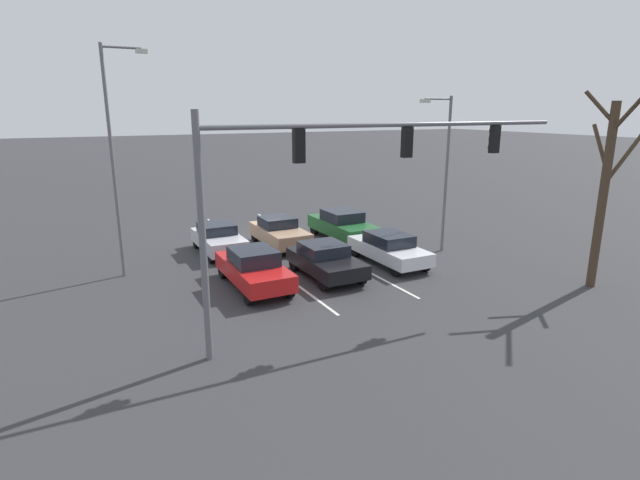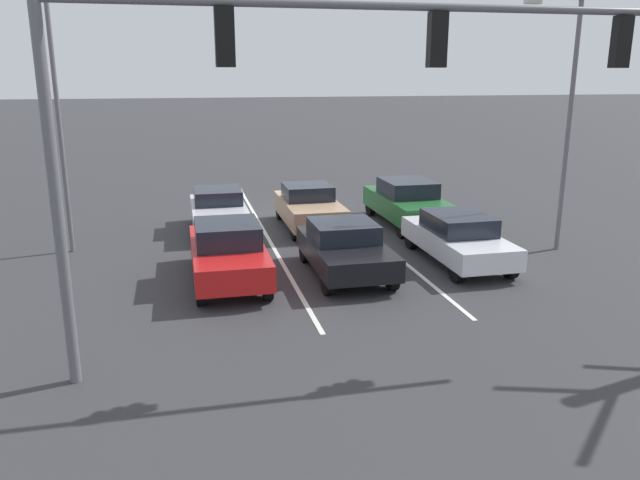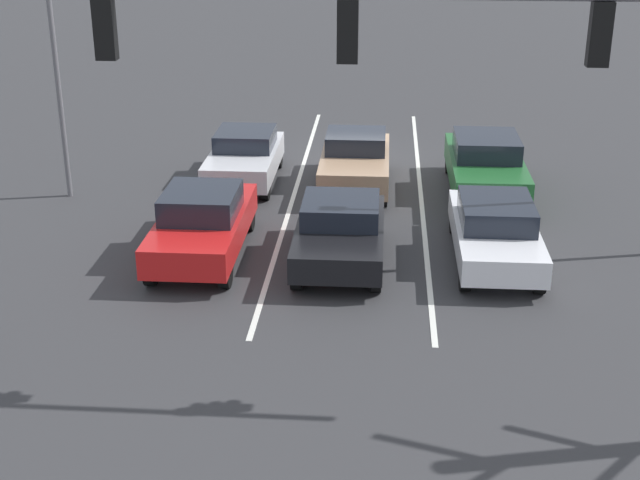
# 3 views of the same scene
# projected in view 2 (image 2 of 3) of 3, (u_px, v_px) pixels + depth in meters

# --- Properties ---
(ground_plane) EXTENTS (240.00, 240.00, 0.00)m
(ground_plane) POSITION_uv_depth(u_px,v_px,m) (300.00, 214.00, 24.33)
(ground_plane) COLOR #333335
(lane_stripe_left_divider) EXTENTS (0.12, 17.52, 0.01)m
(lane_stripe_left_divider) POSITION_uv_depth(u_px,v_px,m) (363.00, 228.00, 22.10)
(lane_stripe_left_divider) COLOR silver
(lane_stripe_left_divider) RESTS_ON ground_plane
(lane_stripe_center_divider) EXTENTS (0.12, 17.52, 0.01)m
(lane_stripe_center_divider) POSITION_uv_depth(u_px,v_px,m) (266.00, 234.00, 21.36)
(lane_stripe_center_divider) COLOR silver
(lane_stripe_center_divider) RESTS_ON ground_plane
(car_white_leftlane_front) EXTENTS (1.80, 4.49, 1.43)m
(car_white_leftlane_front) POSITION_uv_depth(u_px,v_px,m) (458.00, 237.00, 17.98)
(car_white_leftlane_front) COLOR silver
(car_white_leftlane_front) RESTS_ON ground_plane
(car_black_midlane_front) EXTENTS (1.93, 4.08, 1.42)m
(car_black_midlane_front) POSITION_uv_depth(u_px,v_px,m) (345.00, 248.00, 16.90)
(car_black_midlane_front) COLOR black
(car_black_midlane_front) RESTS_ON ground_plane
(car_red_rightlane_front) EXTENTS (1.86, 4.57, 1.59)m
(car_red_rightlane_front) POSITION_uv_depth(u_px,v_px,m) (228.00, 251.00, 16.35)
(car_red_rightlane_front) COLOR red
(car_red_rightlane_front) RESTS_ON ground_plane
(car_silver_rightlane_second) EXTENTS (1.82, 4.06, 1.44)m
(car_silver_rightlane_second) POSITION_uv_depth(u_px,v_px,m) (219.00, 210.00, 21.56)
(car_silver_rightlane_second) COLOR silver
(car_silver_rightlane_second) RESTS_ON ground_plane
(car_darkgreen_leftlane_second) EXTENTS (1.94, 4.77, 1.61)m
(car_darkgreen_leftlane_second) POSITION_uv_depth(u_px,v_px,m) (408.00, 202.00, 22.48)
(car_darkgreen_leftlane_second) COLOR #1E5928
(car_darkgreen_leftlane_second) RESTS_ON ground_plane
(car_tan_midlane_second) EXTENTS (1.87, 4.23, 1.50)m
(car_tan_midlane_second) POSITION_uv_depth(u_px,v_px,m) (309.00, 207.00, 22.04)
(car_tan_midlane_second) COLOR tan
(car_tan_midlane_second) RESTS_ON ground_plane
(traffic_signal_gantry) EXTENTS (12.92, 0.37, 6.91)m
(traffic_signal_gantry) POSITION_uv_depth(u_px,v_px,m) (308.00, 79.00, 10.72)
(traffic_signal_gantry) COLOR slate
(traffic_signal_gantry) RESTS_ON ground_plane
(street_lamp_right_shoulder) EXTENTS (1.77, 0.24, 9.38)m
(street_lamp_right_shoulder) POSITION_uv_depth(u_px,v_px,m) (60.00, 74.00, 17.91)
(street_lamp_right_shoulder) COLOR slate
(street_lamp_right_shoulder) RESTS_ON ground_plane
(street_lamp_left_shoulder) EXTENTS (1.81, 0.24, 7.52)m
(street_lamp_left_shoulder) POSITION_uv_depth(u_px,v_px,m) (565.00, 108.00, 18.34)
(street_lamp_left_shoulder) COLOR slate
(street_lamp_left_shoulder) RESTS_ON ground_plane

